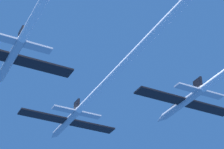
# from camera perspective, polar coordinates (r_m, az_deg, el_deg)

# --- Properties ---
(jet_lead) EXTENTS (17.38, 56.87, 2.88)m
(jet_lead) POSITION_cam_1_polar(r_m,az_deg,el_deg) (63.81, -0.39, -0.62)
(jet_lead) COLOR #B2BAC6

